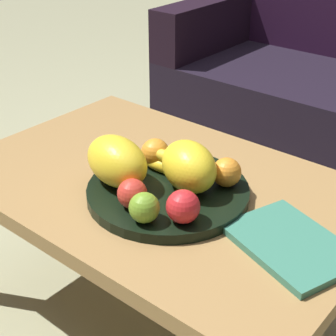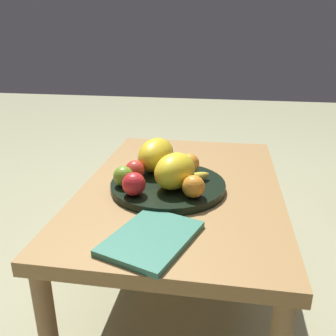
{
  "view_description": "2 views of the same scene",
  "coord_description": "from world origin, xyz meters",
  "px_view_note": "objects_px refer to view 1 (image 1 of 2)",
  "views": [
    {
      "loc": [
        0.72,
        -0.84,
        1.09
      ],
      "look_at": [
        0.05,
        -0.04,
        0.51
      ],
      "focal_mm": 56.46,
      "sensor_mm": 36.0,
      "label": 1
    },
    {
      "loc": [
        1.12,
        0.13,
        0.93
      ],
      "look_at": [
        0.05,
        -0.04,
        0.51
      ],
      "focal_mm": 38.52,
      "sensor_mm": 36.0,
      "label": 2
    }
  ],
  "objects_px": {
    "melon_large_front": "(189,166)",
    "apple_left": "(132,194)",
    "coffee_table": "(162,199)",
    "orange_front": "(155,153)",
    "orange_left": "(227,172)",
    "fruit_bowl": "(168,191)",
    "banana_bunch": "(179,166)",
    "apple_front": "(183,207)",
    "apple_right": "(144,208)",
    "melon_smaller_beside": "(117,161)",
    "magazine": "(291,244)"
  },
  "relations": [
    {
      "from": "coffee_table",
      "to": "banana_bunch",
      "type": "bearing_deg",
      "value": 25.19
    },
    {
      "from": "orange_front",
      "to": "apple_front",
      "type": "distance_m",
      "value": 0.25
    },
    {
      "from": "fruit_bowl",
      "to": "orange_left",
      "type": "distance_m",
      "value": 0.14
    },
    {
      "from": "melon_smaller_beside",
      "to": "magazine",
      "type": "bearing_deg",
      "value": 9.49
    },
    {
      "from": "apple_left",
      "to": "apple_right",
      "type": "distance_m",
      "value": 0.06
    },
    {
      "from": "melon_large_front",
      "to": "apple_left",
      "type": "relative_size",
      "value": 2.41
    },
    {
      "from": "apple_front",
      "to": "apple_right",
      "type": "distance_m",
      "value": 0.08
    },
    {
      "from": "orange_front",
      "to": "apple_left",
      "type": "distance_m",
      "value": 0.19
    },
    {
      "from": "fruit_bowl",
      "to": "apple_right",
      "type": "xyz_separation_m",
      "value": [
        0.05,
        -0.14,
        0.05
      ]
    },
    {
      "from": "coffee_table",
      "to": "melon_large_front",
      "type": "distance_m",
      "value": 0.16
    },
    {
      "from": "fruit_bowl",
      "to": "apple_right",
      "type": "distance_m",
      "value": 0.15
    },
    {
      "from": "apple_left",
      "to": "banana_bunch",
      "type": "xyz_separation_m",
      "value": [
        -0.01,
        0.17,
        -0.01
      ]
    },
    {
      "from": "coffee_table",
      "to": "orange_front",
      "type": "xyz_separation_m",
      "value": [
        -0.04,
        0.02,
        0.11
      ]
    },
    {
      "from": "apple_front",
      "to": "orange_front",
      "type": "bearing_deg",
      "value": 144.28
    },
    {
      "from": "fruit_bowl",
      "to": "magazine",
      "type": "xyz_separation_m",
      "value": [
        0.31,
        0.01,
        -0.0
      ]
    },
    {
      "from": "coffee_table",
      "to": "apple_right",
      "type": "distance_m",
      "value": 0.23
    },
    {
      "from": "orange_front",
      "to": "apple_right",
      "type": "distance_m",
      "value": 0.24
    },
    {
      "from": "magazine",
      "to": "apple_front",
      "type": "bearing_deg",
      "value": -135.43
    },
    {
      "from": "melon_smaller_beside",
      "to": "apple_front",
      "type": "xyz_separation_m",
      "value": [
        0.21,
        -0.03,
        -0.02
      ]
    },
    {
      "from": "melon_smaller_beside",
      "to": "banana_bunch",
      "type": "distance_m",
      "value": 0.15
    },
    {
      "from": "melon_large_front",
      "to": "apple_right",
      "type": "distance_m",
      "value": 0.17
    },
    {
      "from": "fruit_bowl",
      "to": "apple_front",
      "type": "height_order",
      "value": "apple_front"
    },
    {
      "from": "orange_front",
      "to": "banana_bunch",
      "type": "height_order",
      "value": "orange_front"
    },
    {
      "from": "apple_left",
      "to": "melon_smaller_beside",
      "type": "bearing_deg",
      "value": 151.43
    },
    {
      "from": "magazine",
      "to": "banana_bunch",
      "type": "bearing_deg",
      "value": -169.07
    },
    {
      "from": "melon_smaller_beside",
      "to": "apple_left",
      "type": "bearing_deg",
      "value": -28.57
    },
    {
      "from": "coffee_table",
      "to": "magazine",
      "type": "xyz_separation_m",
      "value": [
        0.36,
        -0.03,
        0.06
      ]
    },
    {
      "from": "apple_right",
      "to": "banana_bunch",
      "type": "distance_m",
      "value": 0.2
    },
    {
      "from": "melon_large_front",
      "to": "orange_left",
      "type": "bearing_deg",
      "value": 47.3
    },
    {
      "from": "apple_right",
      "to": "fruit_bowl",
      "type": "bearing_deg",
      "value": 110.07
    },
    {
      "from": "apple_left",
      "to": "apple_front",
      "type": "bearing_deg",
      "value": 12.64
    },
    {
      "from": "melon_large_front",
      "to": "apple_right",
      "type": "relative_size",
      "value": 2.43
    },
    {
      "from": "fruit_bowl",
      "to": "apple_front",
      "type": "xyz_separation_m",
      "value": [
        0.11,
        -0.09,
        0.05
      ]
    },
    {
      "from": "melon_large_front",
      "to": "magazine",
      "type": "relative_size",
      "value": 0.63
    },
    {
      "from": "orange_left",
      "to": "melon_large_front",
      "type": "bearing_deg",
      "value": -132.7
    },
    {
      "from": "fruit_bowl",
      "to": "melon_large_front",
      "type": "xyz_separation_m",
      "value": [
        0.04,
        0.03,
        0.07
      ]
    },
    {
      "from": "melon_large_front",
      "to": "banana_bunch",
      "type": "relative_size",
      "value": 0.94
    },
    {
      "from": "orange_left",
      "to": "magazine",
      "type": "bearing_deg",
      "value": -21.13
    },
    {
      "from": "apple_front",
      "to": "melon_smaller_beside",
      "type": "bearing_deg",
      "value": 173.13
    },
    {
      "from": "apple_front",
      "to": "magazine",
      "type": "relative_size",
      "value": 0.29
    },
    {
      "from": "melon_large_front",
      "to": "banana_bunch",
      "type": "height_order",
      "value": "melon_large_front"
    },
    {
      "from": "fruit_bowl",
      "to": "magazine",
      "type": "bearing_deg",
      "value": 1.73
    },
    {
      "from": "coffee_table",
      "to": "orange_front",
      "type": "bearing_deg",
      "value": 152.78
    },
    {
      "from": "banana_bunch",
      "to": "magazine",
      "type": "relative_size",
      "value": 0.67
    },
    {
      "from": "fruit_bowl",
      "to": "apple_right",
      "type": "relative_size",
      "value": 5.79
    },
    {
      "from": "orange_left",
      "to": "banana_bunch",
      "type": "relative_size",
      "value": 0.41
    },
    {
      "from": "apple_left",
      "to": "coffee_table",
      "type": "bearing_deg",
      "value": 106.69
    },
    {
      "from": "orange_left",
      "to": "banana_bunch",
      "type": "distance_m",
      "value": 0.12
    },
    {
      "from": "melon_smaller_beside",
      "to": "banana_bunch",
      "type": "relative_size",
      "value": 1.05
    },
    {
      "from": "orange_left",
      "to": "magazine",
      "type": "distance_m",
      "value": 0.24
    }
  ]
}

